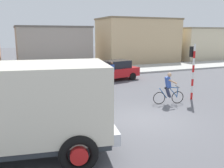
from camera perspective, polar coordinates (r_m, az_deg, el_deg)
ground_plane at (r=11.16m, az=8.05°, el=-8.21°), size 120.00×120.00×0.00m
sidewalk_far at (r=23.58m, az=-9.19°, el=2.55°), size 80.00×5.00×0.16m
truck_foreground at (r=7.83m, az=-20.43°, el=-4.72°), size 5.77×3.52×2.90m
cyclist at (r=13.59m, az=13.03°, el=-0.99°), size 1.69×0.59×1.72m
traffic_light_pole at (r=14.78m, az=18.24°, el=4.47°), size 0.24×0.43×3.20m
car_red_near at (r=18.12m, az=-21.72°, el=1.46°), size 4.32×2.80×1.60m
car_far_side at (r=20.10m, az=0.65°, el=3.24°), size 4.25×2.44×1.60m
pedestrian_near_kerb at (r=19.01m, az=-0.03°, el=2.84°), size 0.34×0.22×1.62m
building_mid_block at (r=30.19m, az=-13.49°, el=8.59°), size 8.34×5.47×4.58m
building_corner_right at (r=33.21m, az=6.01°, el=10.05°), size 10.18×5.86×5.68m
building_set_back at (r=39.79m, az=19.23°, el=8.93°), size 9.14×7.78×4.56m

